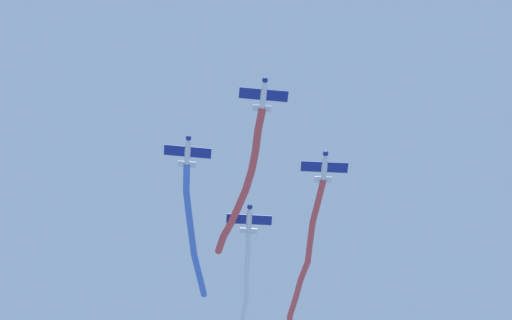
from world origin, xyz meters
The scene contains 8 objects.
airplane_lead centered at (-6.50, 4.64, 86.92)m, with size 4.65×6.01×1.50m.
smoke_trail_lead centered at (5.52, 1.11, 86.59)m, with size 21.17×5.33×1.66m.
airplane_left_wing centered at (-1.77, -6.64, 86.52)m, with size 4.63×5.95×1.50m.
smoke_trail_left_wing centered at (14.01, -12.54, 87.89)m, with size 28.72×10.36×3.80m.
airplane_right_wing centered at (4.79, 9.37, 87.22)m, with size 4.65×6.01×1.50m.
smoke_trail_right_wing centered at (15.18, 3.53, 86.90)m, with size 17.27×11.49×1.27m.
airplane_slot centered at (9.51, -1.92, 86.72)m, with size 4.63×5.96×1.50m.
smoke_trail_slot centered at (21.79, -7.82, 85.80)m, with size 21.18×10.98×2.06m.
Camera 1 is at (-32.28, 19.55, 5.19)m, focal length 50.37 mm.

